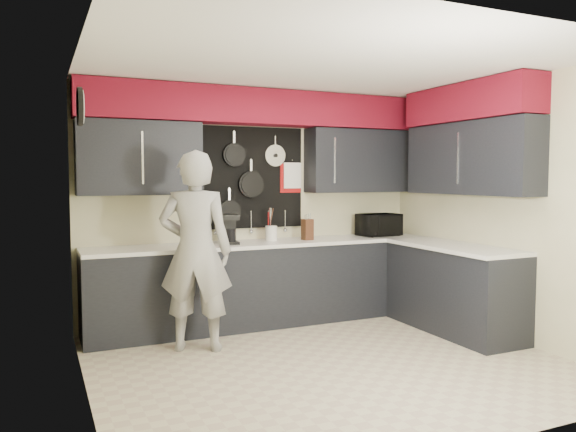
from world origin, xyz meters
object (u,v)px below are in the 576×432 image
microwave (379,225)px  utensil_crock (271,233)px  person (195,251)px  coffee_maker (229,229)px  knife_block (307,229)px

microwave → utensil_crock: size_ratio=2.87×
microwave → utensil_crock: (-1.39, 0.05, -0.05)m
microwave → person: bearing=-169.9°
microwave → coffee_maker: (-1.92, -0.04, 0.03)m
utensil_crock → coffee_maker: coffee_maker is taller
knife_block → person: 1.56m
microwave → knife_block: (-0.99, -0.04, -0.02)m
microwave → knife_block: bearing=178.5°
utensil_crock → coffee_maker: 0.54m
microwave → coffee_maker: bearing=177.4°
utensil_crock → person: 1.23m
microwave → person: (-2.44, -0.61, -0.11)m
knife_block → utensil_crock: bearing=163.5°
knife_block → coffee_maker: size_ratio=0.74×
microwave → utensil_crock: bearing=174.1°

